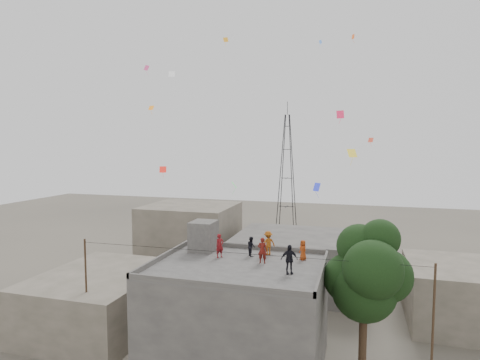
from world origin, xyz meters
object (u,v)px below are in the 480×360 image
at_px(person_dark_adult, 289,259).
at_px(stair_head_box, 204,236).
at_px(transmission_tower, 287,172).
at_px(tree, 368,273).
at_px(person_red_adult, 262,250).

bearing_deg(person_dark_adult, stair_head_box, 128.53).
height_order(stair_head_box, transmission_tower, transmission_tower).
bearing_deg(person_dark_adult, tree, -7.20).
xyz_separation_m(person_red_adult, person_dark_adult, (1.89, -1.56, 0.03)).
xyz_separation_m(transmission_tower, person_dark_adult, (7.18, -40.69, -2.15)).
relative_size(stair_head_box, person_dark_adult, 1.22).
xyz_separation_m(tree, person_dark_adult, (-4.19, -1.28, 0.82)).
bearing_deg(person_red_adult, person_dark_adult, 136.85).
distance_m(stair_head_box, transmission_tower, 37.46).
bearing_deg(tree, stair_head_box, 169.26).
bearing_deg(transmission_tower, person_dark_adult, -80.00).
xyz_separation_m(stair_head_box, person_red_adult, (4.49, -1.73, -0.21)).
bearing_deg(stair_head_box, tree, -10.74).
distance_m(tree, person_red_adult, 6.13).
distance_m(tree, transmission_tower, 41.12).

